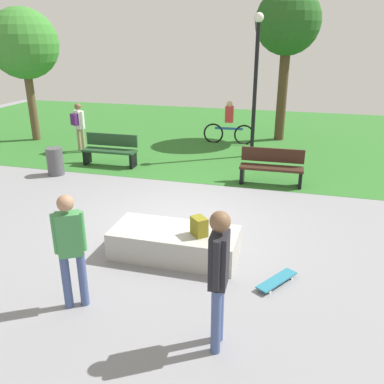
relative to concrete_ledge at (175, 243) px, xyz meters
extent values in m
plane|color=gray|center=(-0.32, 1.30, -0.24)|extent=(28.00, 28.00, 0.00)
cube|color=#2D6B28|center=(-0.32, 9.48, -0.24)|extent=(26.60, 11.64, 0.01)
cube|color=#A8A59E|center=(0.00, 0.00, 0.00)|extent=(2.17, 0.97, 0.49)
cube|color=olive|center=(0.45, -0.07, 0.40)|extent=(0.34, 0.34, 0.32)
cylinder|color=#3F5184|center=(-1.02, -1.77, 0.17)|extent=(0.12, 0.12, 0.82)
cylinder|color=#3F5184|center=(-0.83, -1.66, 0.17)|extent=(0.12, 0.12, 0.82)
cube|color=#3F8C4C|center=(-0.92, -1.71, 0.89)|extent=(0.38, 0.33, 0.62)
cylinder|color=#3F8C4C|center=(-1.07, -1.80, 0.91)|extent=(0.09, 0.09, 0.57)
cylinder|color=#3F8C4C|center=(-0.78, -1.63, 0.91)|extent=(0.09, 0.09, 0.57)
sphere|color=#9E7556|center=(-0.92, -1.71, 1.34)|extent=(0.22, 0.22, 0.22)
cylinder|color=#3F5184|center=(1.16, -1.87, 0.20)|extent=(0.12, 0.12, 0.88)
cylinder|color=#3F5184|center=(1.17, -2.09, 0.20)|extent=(0.12, 0.12, 0.88)
cube|color=black|center=(1.16, -1.98, 0.97)|extent=(0.21, 0.33, 0.66)
cylinder|color=black|center=(1.16, -1.81, 1.00)|extent=(0.09, 0.09, 0.61)
cylinder|color=black|center=(1.17, -2.15, 1.00)|extent=(0.09, 0.09, 0.61)
sphere|color=brown|center=(1.16, -1.98, 1.45)|extent=(0.24, 0.24, 0.24)
cube|color=teal|center=(1.79, -0.44, -0.18)|extent=(0.60, 0.78, 0.02)
cylinder|color=silver|center=(1.87, -0.16, -0.22)|extent=(0.06, 0.06, 0.06)
cylinder|color=silver|center=(2.01, -0.24, -0.22)|extent=(0.06, 0.06, 0.06)
cylinder|color=silver|center=(1.57, -0.63, -0.22)|extent=(0.06, 0.06, 0.06)
cylinder|color=silver|center=(1.70, -0.71, -0.22)|extent=(0.06, 0.06, 0.06)
cube|color=#1E4223|center=(-3.42, 4.51, 0.21)|extent=(1.60, 0.45, 0.06)
cube|color=#1E4223|center=(-3.42, 4.73, 0.49)|extent=(1.60, 0.07, 0.36)
cube|color=black|center=(-2.68, 4.52, -0.02)|extent=(0.08, 0.40, 0.45)
cube|color=black|center=(-4.15, 4.51, -0.02)|extent=(0.08, 0.40, 0.45)
cube|color=#331E14|center=(1.31, 4.08, 0.21)|extent=(1.61, 0.47, 0.06)
cube|color=#331E14|center=(1.30, 4.30, 0.49)|extent=(1.60, 0.09, 0.36)
cube|color=black|center=(2.04, 4.10, -0.02)|extent=(0.09, 0.40, 0.45)
cube|color=black|center=(0.57, 4.07, -0.02)|extent=(0.09, 0.40, 0.45)
cylinder|color=#4C3823|center=(1.19, 9.12, 1.45)|extent=(0.34, 0.34, 3.38)
sphere|color=#23561E|center=(1.19, 9.12, 3.81)|extent=(2.21, 2.21, 2.21)
cylinder|color=brown|center=(-7.47, 6.75, 1.08)|extent=(0.29, 0.29, 2.64)
sphere|color=#387F2D|center=(-7.47, 6.75, 3.10)|extent=(2.36, 2.36, 2.36)
cylinder|color=black|center=(0.50, 6.62, 1.74)|extent=(0.12, 0.12, 3.96)
sphere|color=silver|center=(0.50, 6.62, 3.84)|extent=(0.28, 0.28, 0.28)
cylinder|color=#4C4C51|center=(-4.49, 3.37, 0.13)|extent=(0.44, 0.44, 0.75)
cylinder|color=tan|center=(-5.12, 5.76, 0.14)|extent=(0.12, 0.12, 0.77)
cylinder|color=tan|center=(-4.92, 5.66, 0.14)|extent=(0.12, 0.12, 0.77)
cube|color=white|center=(-5.02, 5.71, 0.82)|extent=(0.37, 0.32, 0.58)
cylinder|color=white|center=(-5.17, 5.78, 0.84)|extent=(0.09, 0.09, 0.53)
cylinder|color=white|center=(-4.87, 5.64, 0.84)|extent=(0.09, 0.09, 0.53)
sphere|color=brown|center=(-5.02, 5.71, 1.24)|extent=(0.21, 0.21, 0.21)
cube|color=#4C1E66|center=(-5.09, 5.57, 0.84)|extent=(0.30, 0.26, 0.36)
torus|color=black|center=(-1.06, 8.04, 0.09)|extent=(0.72, 0.09, 0.72)
torus|color=black|center=(0.04, 8.09, 0.09)|extent=(0.72, 0.09, 0.72)
cube|color=#2659A5|center=(-0.51, 8.07, 0.29)|extent=(0.99, 0.08, 0.08)
cube|color=red|center=(-0.51, 8.07, 0.79)|extent=(0.29, 0.19, 0.56)
sphere|color=tan|center=(-0.51, 8.07, 1.14)|extent=(0.22, 0.22, 0.22)
camera|label=1|loc=(1.91, -5.93, 3.35)|focal=37.84mm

